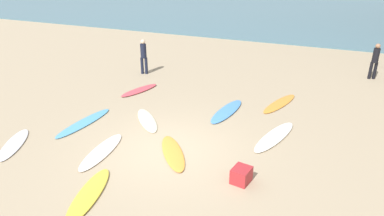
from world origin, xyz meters
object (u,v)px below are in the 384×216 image
(surfboard_2, at_px, (14,144))
(surfboard_8, at_px, (173,153))
(beachgoer_far, at_px, (144,55))
(surfboard_6, at_px, (89,194))
(surfboard_9, at_px, (84,123))
(surfboard_1, at_px, (227,111))
(surfboard_3, at_px, (101,151))
(surfboard_5, at_px, (147,120))
(beachgoer_mid, at_px, (375,60))
(surfboard_0, at_px, (280,103))
(surfboard_4, at_px, (275,136))
(beach_cooler, at_px, (241,175))
(surfboard_7, at_px, (139,90))

(surfboard_2, height_order, surfboard_8, surfboard_8)
(surfboard_8, bearing_deg, surfboard_2, -19.11)
(surfboard_2, height_order, beachgoer_far, beachgoer_far)
(surfboard_2, bearing_deg, surfboard_8, -10.51)
(surfboard_6, xyz_separation_m, surfboard_9, (-2.66, 3.10, -0.01))
(surfboard_1, height_order, surfboard_2, surfboard_1)
(surfboard_3, height_order, surfboard_5, surfboard_3)
(surfboard_9, height_order, beachgoer_mid, beachgoer_mid)
(surfboard_2, relative_size, beachgoer_mid, 1.19)
(surfboard_2, relative_size, surfboard_3, 0.89)
(surfboard_5, bearing_deg, beachgoer_far, -101.02)
(surfboard_0, xyz_separation_m, surfboard_4, (0.34, -2.79, 0.01))
(surfboard_6, xyz_separation_m, beach_cooler, (3.19, 1.96, 0.15))
(surfboard_2, distance_m, surfboard_6, 3.80)
(surfboard_2, height_order, surfboard_5, same)
(surfboard_2, bearing_deg, surfboard_1, 15.30)
(surfboard_3, bearing_deg, surfboard_2, -171.87)
(surfboard_1, bearing_deg, beachgoer_mid, 57.59)
(surfboard_4, distance_m, beachgoer_mid, 8.16)
(surfboard_6, relative_size, surfboard_9, 0.84)
(surfboard_0, distance_m, surfboard_4, 2.81)
(surfboard_1, relative_size, surfboard_7, 1.22)
(surfboard_6, relative_size, beach_cooler, 4.33)
(surfboard_0, bearing_deg, surfboard_7, 25.45)
(surfboard_9, distance_m, beachgoer_mid, 12.96)
(surfboard_4, bearing_deg, surfboard_1, 162.08)
(surfboard_6, height_order, surfboard_9, surfboard_6)
(surfboard_3, distance_m, surfboard_7, 5.03)
(surfboard_4, bearing_deg, surfboard_9, -151.35)
(surfboard_5, bearing_deg, surfboard_3, 43.86)
(surfboard_5, bearing_deg, beachgoer_mid, -174.45)
(beachgoer_far, relative_size, beach_cooler, 3.37)
(surfboard_8, bearing_deg, beachgoer_mid, -156.25)
(surfboard_2, distance_m, surfboard_3, 2.79)
(surfboard_9, height_order, beachgoer_far, beachgoer_far)
(surfboard_2, distance_m, beachgoer_mid, 15.10)
(surfboard_2, relative_size, surfboard_6, 0.92)
(surfboard_2, height_order, surfboard_7, surfboard_7)
(surfboard_0, bearing_deg, beach_cooler, 106.60)
(surfboard_7, height_order, beach_cooler, beach_cooler)
(beach_cooler, bearing_deg, beachgoer_mid, 71.78)
(surfboard_1, relative_size, surfboard_4, 0.96)
(surfboard_5, distance_m, beachgoer_mid, 10.92)
(surfboard_1, bearing_deg, surfboard_4, -26.30)
(surfboard_9, xyz_separation_m, beachgoer_far, (-0.88, 5.59, 0.89))
(surfboard_1, relative_size, surfboard_2, 1.21)
(surfboard_6, distance_m, beachgoer_mid, 13.85)
(surfboard_4, bearing_deg, beachgoer_far, 164.82)
(surfboard_7, bearing_deg, surfboard_1, -172.38)
(surfboard_0, xyz_separation_m, surfboard_5, (-3.96, -3.31, 0.00))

